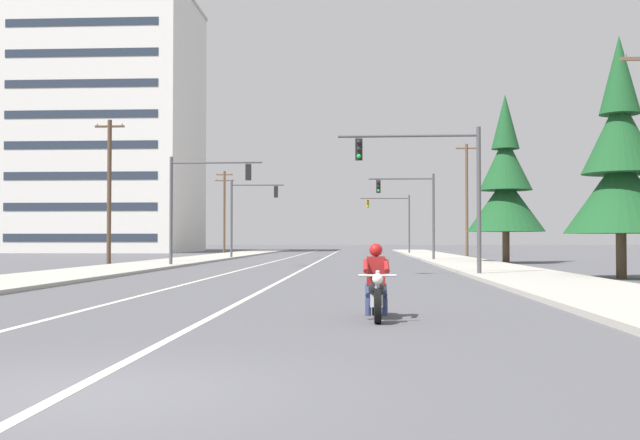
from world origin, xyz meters
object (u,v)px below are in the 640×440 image
traffic_signal_near_left (198,193)px  utility_pole_right_far (467,198)px  apartment_building_far_left_block (108,125)px  motorcycle_with_rider (376,289)px  traffic_signal_far_right (395,215)px  traffic_signal_mid_right (415,204)px  conifer_tree_right_verge_far (506,185)px  conifer_tree_right_verge_near (620,167)px  traffic_signal_mid_left (246,208)px  utility_pole_left_far (224,209)px  utility_pole_left_near (109,189)px  traffic_signal_near_right (437,176)px

traffic_signal_near_left → utility_pole_right_far: utility_pole_right_far is taller
apartment_building_far_left_block → motorcycle_with_rider: bearing=-67.4°
traffic_signal_far_right → utility_pole_right_far: bearing=-59.5°
traffic_signal_mid_right → conifer_tree_right_verge_far: 7.03m
traffic_signal_mid_right → conifer_tree_right_verge_near: size_ratio=0.65×
traffic_signal_near_left → traffic_signal_mid_left: 17.13m
utility_pole_right_far → utility_pole_left_far: 28.00m
traffic_signal_far_right → conifer_tree_right_verge_near: bearing=-82.4°
traffic_signal_far_right → utility_pole_left_far: utility_pole_left_far is taller
traffic_signal_mid_right → utility_pole_left_far: (-18.86, 28.24, 0.80)m
conifer_tree_right_verge_near → apartment_building_far_left_block: bearing=124.4°
traffic_signal_mid_left → motorcycle_with_rider: bearing=-78.0°
traffic_signal_mid_right → conifer_tree_right_verge_near: bearing=-75.0°
utility_pole_left_near → apartment_building_far_left_block: 49.08m
traffic_signal_near_left → traffic_signal_mid_right: bearing=42.0°
traffic_signal_far_right → utility_pole_left_near: (-19.00, -33.48, 0.50)m
traffic_signal_near_right → traffic_signal_mid_right: 21.99m
traffic_signal_far_right → conifer_tree_right_verge_near: conifer_tree_right_verge_near is taller
motorcycle_with_rider → utility_pole_left_near: (-15.68, 30.25, 4.03)m
traffic_signal_mid_right → motorcycle_with_rider: bearing=-95.3°
traffic_signal_mid_right → conifer_tree_right_verge_near: (6.28, -23.44, 0.29)m
traffic_signal_near_left → traffic_signal_far_right: 39.06m
traffic_signal_mid_left → utility_pole_right_far: 21.01m
utility_pole_left_near → conifer_tree_right_verge_far: (24.82, 4.11, 0.43)m
motorcycle_with_rider → apartment_building_far_left_block: 83.06m
traffic_signal_near_left → conifer_tree_right_verge_near: (19.28, -11.72, 0.25)m
traffic_signal_mid_right → utility_pole_left_far: utility_pole_left_far is taller
utility_pole_left_far → conifer_tree_right_verge_far: (24.44, -32.41, 0.16)m
motorcycle_with_rider → apartment_building_far_left_block: apartment_building_far_left_block is taller
traffic_signal_far_right → conifer_tree_right_verge_near: (6.52, -48.63, 0.26)m
utility_pole_left_near → traffic_signal_far_right: bearing=60.4°
traffic_signal_near_right → utility_pole_left_far: bearing=109.9°
conifer_tree_right_verge_near → apartment_building_far_left_block: apartment_building_far_left_block is taller
traffic_signal_far_right → utility_pole_left_far: (-18.63, 3.05, 0.76)m
traffic_signal_mid_right → conifer_tree_right_verge_near: conifer_tree_right_verge_near is taller
motorcycle_with_rider → traffic_signal_far_right: bearing=87.0°
traffic_signal_mid_right → apartment_building_far_left_block: (-35.01, 36.84, 11.65)m
motorcycle_with_rider → conifer_tree_right_verge_far: bearing=75.1°
utility_pole_right_far → apartment_building_far_left_block: 47.45m
traffic_signal_near_left → utility_pole_left_far: utility_pole_left_far is taller
traffic_signal_near_right → utility_pole_left_far: size_ratio=0.68×
traffic_signal_mid_left → conifer_tree_right_verge_far: 20.82m
motorcycle_with_rider → utility_pole_right_far: size_ratio=0.21×
apartment_building_far_left_block → traffic_signal_near_right: bearing=-59.7°
traffic_signal_near_right → conifer_tree_right_verge_near: conifer_tree_right_verge_near is taller
traffic_signal_mid_right → conifer_tree_right_verge_far: size_ratio=0.56×
utility_pole_left_far → conifer_tree_right_verge_far: conifer_tree_right_verge_far is taller
motorcycle_with_rider → traffic_signal_mid_right: traffic_signal_mid_right is taller
traffic_signal_far_right → traffic_signal_near_left: bearing=-109.1°
traffic_signal_far_right → conifer_tree_right_verge_near: size_ratio=0.65×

